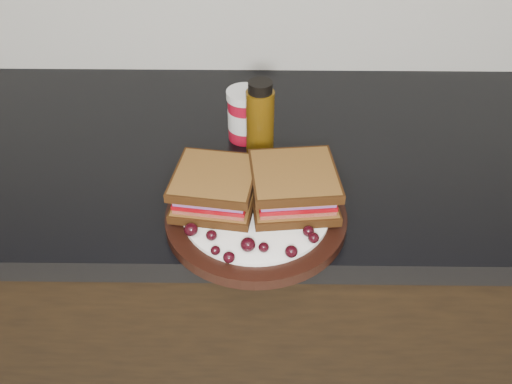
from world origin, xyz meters
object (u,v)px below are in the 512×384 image
sandwich_left (215,188)px  condiment_jar (245,115)px  plate (256,217)px  oil_bottle (260,118)px

sandwich_left → condiment_jar: size_ratio=1.25×
sandwich_left → condiment_jar: bearing=87.9°
sandwich_left → condiment_jar: (0.04, 0.22, -0.00)m
plate → sandwich_left: size_ratio=2.29×
sandwich_left → oil_bottle: 0.19m
condiment_jar → plate: bearing=-84.5°
condiment_jar → oil_bottle: (0.03, -0.04, 0.02)m
sandwich_left → oil_bottle: oil_bottle is taller
condiment_jar → oil_bottle: bearing=-56.7°
sandwich_left → condiment_jar: condiment_jar is taller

